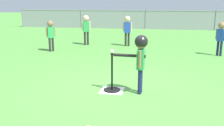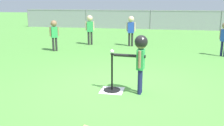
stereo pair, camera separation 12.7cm
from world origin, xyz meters
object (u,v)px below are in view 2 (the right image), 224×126
(batter_child, at_px, (140,53))
(fielder_near_right, at_px, (90,26))
(fielder_near_left, at_px, (131,27))
(batting_tee, at_px, (112,85))
(baseball_on_tee, at_px, (112,52))
(fielder_deep_center, at_px, (54,31))

(batter_child, xyz_separation_m, fielder_near_right, (-2.41, 5.05, -0.04))
(batter_child, distance_m, fielder_near_left, 5.11)
(batting_tee, height_order, batter_child, batter_child)
(batting_tee, xyz_separation_m, batter_child, (0.53, -0.04, 0.66))
(baseball_on_tee, xyz_separation_m, fielder_near_left, (-0.28, 5.01, -0.04))
(fielder_near_right, bearing_deg, fielder_deep_center, -119.37)
(batter_child, relative_size, fielder_near_left, 0.97)
(batter_child, distance_m, fielder_near_right, 5.59)
(baseball_on_tee, xyz_separation_m, batter_child, (0.53, -0.04, 0.01))
(batting_tee, distance_m, fielder_deep_center, 4.48)
(fielder_near_right, bearing_deg, baseball_on_tee, -69.41)
(fielder_near_right, bearing_deg, batting_tee, -69.41)
(baseball_on_tee, height_order, fielder_near_right, fielder_near_right)
(fielder_near_right, relative_size, fielder_deep_center, 1.09)
(batting_tee, relative_size, baseball_on_tee, 9.92)
(batter_child, xyz_separation_m, fielder_deep_center, (-3.24, 3.57, -0.11))
(batter_child, bearing_deg, batting_tee, 175.55)
(batter_child, height_order, fielder_near_left, fielder_near_left)
(batter_child, height_order, fielder_near_right, fielder_near_right)
(batter_child, bearing_deg, baseball_on_tee, 175.55)
(batting_tee, bearing_deg, batter_child, -4.45)
(batter_child, bearing_deg, fielder_near_right, 115.54)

